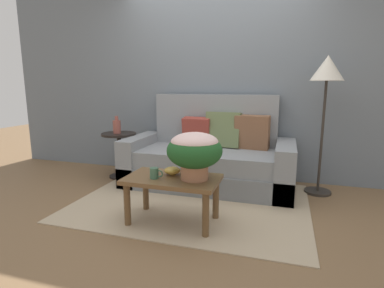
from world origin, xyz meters
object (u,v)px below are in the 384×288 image
Objects in this scene: side_table at (119,147)px; potted_plant at (195,150)px; table_vase at (117,126)px; floor_lamp at (327,79)px; coffee_table at (172,185)px; snack_bowl at (172,171)px; coffee_mug at (155,173)px; couch at (210,158)px.

potted_plant reaches higher than side_table.
table_vase is at bearing 142.34° from potted_plant.
coffee_table is at bearing -137.58° from floor_lamp.
snack_bowl is 1.57m from table_vase.
coffee_table is 1.38× the size of side_table.
snack_bowl is (-1.37, -1.15, -0.83)m from floor_lamp.
floor_lamp is at bearing 46.88° from potted_plant.
side_table reaches higher than coffee_mug.
couch is at bearing 2.97° from side_table.
coffee_mug is at bearing -99.07° from couch.
side_table is (-1.18, 1.10, 0.06)m from coffee_table.
coffee_table is 1.73× the size of potted_plant.
floor_lamp is 12.76× the size of coffee_mug.
coffee_mug is (-1.48, -1.30, -0.82)m from floor_lamp.
table_vase is (-1.06, 1.17, 0.23)m from coffee_mug.
floor_lamp reaches higher than table_vase.
potted_plant is at bearing -133.12° from floor_lamp.
coffee_table is 1.66m from table_vase.
couch is 1.60m from floor_lamp.
couch is at bearing 80.93° from coffee_mug.
snack_bowl is (-0.23, 0.06, -0.22)m from potted_plant.
table_vase is (-1.17, 1.02, 0.23)m from snack_bowl.
coffee_mug is at bearing -165.40° from potted_plant.
coffee_table is at bearing -93.03° from couch.
table_vase reaches higher than coffee_mug.
coffee_mug is at bearing -138.60° from floor_lamp.
snack_bowl is at bearing -139.98° from floor_lamp.
potted_plant is at bearing 14.60° from coffee_mug.
table_vase is (-1.20, 1.09, 0.35)m from coffee_table.
couch is 1.31× the size of floor_lamp.
side_table is at bearing -177.22° from floor_lamp.
coffee_mug is 0.82× the size of snack_bowl.
floor_lamp is (2.53, 0.12, 0.88)m from side_table.
floor_lamp reaches higher than side_table.
coffee_table is 0.14m from snack_bowl.
potted_plant is at bearing -38.23° from side_table.
floor_lamp is at bearing 41.40° from coffee_mug.
coffee_mug reaches higher than snack_bowl.
side_table is (-1.25, -0.06, 0.08)m from couch.
potted_plant is 1.77m from table_vase.
couch is at bearing 97.00° from potted_plant.
potted_plant is (0.20, 0.01, 0.33)m from coffee_table.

